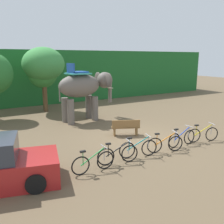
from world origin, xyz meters
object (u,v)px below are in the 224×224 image
bike_yellow (203,134)px  bike_green (93,162)px  bike_orange (165,144)px  wooden_bench (126,127)px  tree_center_right (43,64)px  bike_teal (138,148)px  tree_center_left (42,70)px  elephant (84,88)px  bike_black (118,154)px  bike_blue (182,138)px

bike_yellow → bike_green: bearing=-178.0°
bike_orange → wooden_bench: 2.88m
tree_center_right → wooden_bench: 9.08m
bike_green → bike_teal: (2.25, 0.29, 0.00)m
bike_yellow → bike_teal: bearing=179.0°
tree_center_left → elephant: bearing=-71.7°
bike_yellow → bike_black: bearing=-179.3°
bike_orange → wooden_bench: size_ratio=1.07×
elephant → bike_teal: 7.19m
bike_black → bike_teal: bearing=6.6°
tree_center_left → bike_yellow: 12.66m
bike_blue → wooden_bench: (-1.40, 2.69, 0.09)m
bike_teal → bike_blue: 2.59m
bike_green → tree_center_left: bearing=82.7°
tree_center_right → wooden_bench: size_ratio=3.20×
bike_black → wooden_bench: bike_black is taller
bike_black → bike_orange: (2.45, -0.03, 0.00)m
bike_green → bike_black: size_ratio=1.01×
tree_center_left → bike_black: size_ratio=2.68×
tree_center_left → bike_green: bearing=-97.3°
tree_center_right → wooden_bench: (1.93, -8.30, -3.15)m
bike_black → bike_yellow: 5.05m
elephant → wooden_bench: 4.57m
wooden_bench → bike_yellow: bearing=-45.2°
elephant → bike_black: size_ratio=2.50×
tree_center_left → bike_orange: 12.02m
tree_center_right → tree_center_left: bearing=93.0°
bike_teal → bike_yellow: size_ratio=1.01×
bike_yellow → bike_orange: bearing=-178.1°
tree_center_right → bike_orange: (2.10, -11.17, -3.24)m
bike_orange → elephant: bearing=95.3°
tree_center_right → bike_yellow: (4.70, -11.09, -3.24)m
bike_black → wooden_bench: bearing=51.3°
bike_orange → bike_blue: (1.23, 0.19, 0.00)m
tree_center_right → bike_green: size_ratio=2.87×
bike_teal → elephant: bearing=84.1°
wooden_bench → tree_center_right: bearing=103.1°
bike_green → bike_yellow: bearing=2.0°
bike_green → bike_blue: same height
bike_orange → wooden_bench: bearing=93.4°
tree_center_left → bike_teal: size_ratio=2.71×
bike_green → bike_black: 1.17m
bike_black → bike_orange: 2.45m
tree_center_left → tree_center_right: bearing=-87.0°
bike_green → bike_teal: 2.27m
bike_black → wooden_bench: 3.65m
bike_yellow → elephant: bearing=114.9°
elephant → wooden_bench: (0.48, -4.20, -1.72)m
tree_center_left → tree_center_right: (0.02, -0.33, 0.47)m
bike_yellow → wooden_bench: bike_yellow is taller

